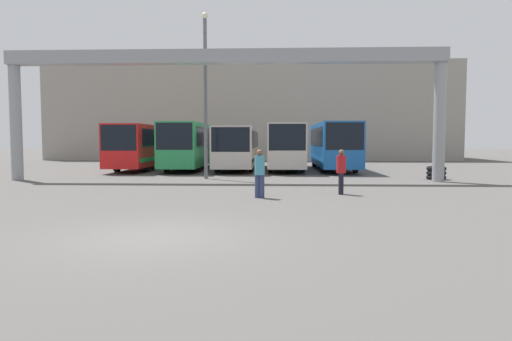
{
  "coord_description": "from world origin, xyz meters",
  "views": [
    {
      "loc": [
        2.75,
        -9.96,
        2.17
      ],
      "look_at": [
        1.56,
        17.68,
        0.3
      ],
      "focal_mm": 32.0,
      "sensor_mm": 36.0,
      "label": 1
    }
  ],
  "objects_px": {
    "bus_slot_1": "(191,143)",
    "bus_slot_0": "(146,144)",
    "bus_slot_2": "(238,145)",
    "pedestrian_near_center": "(260,172)",
    "bus_slot_4": "(333,143)",
    "bus_slot_3": "(285,144)",
    "lamp_post": "(205,90)",
    "tire_stack": "(436,173)",
    "pedestrian_mid_right": "(341,171)"
  },
  "relations": [
    {
      "from": "bus_slot_1",
      "to": "bus_slot_0",
      "type": "bearing_deg",
      "value": 174.45
    },
    {
      "from": "bus_slot_2",
      "to": "pedestrian_near_center",
      "type": "relative_size",
      "value": 6.06
    },
    {
      "from": "bus_slot_4",
      "to": "bus_slot_3",
      "type": "bearing_deg",
      "value": -173.58
    },
    {
      "from": "bus_slot_4",
      "to": "lamp_post",
      "type": "bearing_deg",
      "value": -134.92
    },
    {
      "from": "tire_stack",
      "to": "bus_slot_1",
      "type": "bearing_deg",
      "value": 151.84
    },
    {
      "from": "bus_slot_0",
      "to": "bus_slot_1",
      "type": "xyz_separation_m",
      "value": [
        3.45,
        -0.34,
        0.07
      ]
    },
    {
      "from": "bus_slot_4",
      "to": "pedestrian_mid_right",
      "type": "distance_m",
      "value": 15.19
    },
    {
      "from": "bus_slot_1",
      "to": "lamp_post",
      "type": "distance_m",
      "value": 8.91
    },
    {
      "from": "pedestrian_mid_right",
      "to": "lamp_post",
      "type": "bearing_deg",
      "value": -131.69
    },
    {
      "from": "bus_slot_1",
      "to": "pedestrian_mid_right",
      "type": "bearing_deg",
      "value": -59.72
    },
    {
      "from": "bus_slot_1",
      "to": "lamp_post",
      "type": "xyz_separation_m",
      "value": [
        2.32,
        -8.06,
        3.01
      ]
    },
    {
      "from": "bus_slot_2",
      "to": "bus_slot_3",
      "type": "height_order",
      "value": "bus_slot_3"
    },
    {
      "from": "bus_slot_3",
      "to": "lamp_post",
      "type": "distance_m",
      "value": 9.44
    },
    {
      "from": "bus_slot_1",
      "to": "bus_slot_4",
      "type": "distance_m",
      "value": 10.36
    },
    {
      "from": "pedestrian_mid_right",
      "to": "tire_stack",
      "type": "xyz_separation_m",
      "value": [
        6.18,
        7.06,
        -0.59
      ]
    },
    {
      "from": "tire_stack",
      "to": "lamp_post",
      "type": "distance_m",
      "value": 13.46
    },
    {
      "from": "bus_slot_1",
      "to": "pedestrian_near_center",
      "type": "distance_m",
      "value": 17.29
    },
    {
      "from": "pedestrian_near_center",
      "to": "tire_stack",
      "type": "height_order",
      "value": "pedestrian_near_center"
    },
    {
      "from": "bus_slot_0",
      "to": "pedestrian_mid_right",
      "type": "height_order",
      "value": "bus_slot_0"
    },
    {
      "from": "bus_slot_0",
      "to": "pedestrian_near_center",
      "type": "height_order",
      "value": "bus_slot_0"
    },
    {
      "from": "bus_slot_2",
      "to": "tire_stack",
      "type": "height_order",
      "value": "bus_slot_2"
    },
    {
      "from": "bus_slot_1",
      "to": "bus_slot_2",
      "type": "relative_size",
      "value": 1.03
    },
    {
      "from": "bus_slot_0",
      "to": "pedestrian_mid_right",
      "type": "distance_m",
      "value": 19.72
    },
    {
      "from": "bus_slot_2",
      "to": "pedestrian_mid_right",
      "type": "relative_size",
      "value": 6.15
    },
    {
      "from": "bus_slot_1",
      "to": "pedestrian_near_center",
      "type": "height_order",
      "value": "bus_slot_1"
    },
    {
      "from": "lamp_post",
      "to": "bus_slot_4",
      "type": "bearing_deg",
      "value": 45.08
    },
    {
      "from": "pedestrian_near_center",
      "to": "bus_slot_0",
      "type": "bearing_deg",
      "value": 135.0
    },
    {
      "from": "bus_slot_4",
      "to": "tire_stack",
      "type": "relative_size",
      "value": 10.83
    },
    {
      "from": "bus_slot_1",
      "to": "lamp_post",
      "type": "relative_size",
      "value": 1.24
    },
    {
      "from": "bus_slot_1",
      "to": "pedestrian_near_center",
      "type": "bearing_deg",
      "value": -71.05
    },
    {
      "from": "pedestrian_near_center",
      "to": "lamp_post",
      "type": "relative_size",
      "value": 0.2
    },
    {
      "from": "bus_slot_4",
      "to": "pedestrian_near_center",
      "type": "relative_size",
      "value": 6.22
    },
    {
      "from": "bus_slot_0",
      "to": "bus_slot_2",
      "type": "height_order",
      "value": "bus_slot_0"
    },
    {
      "from": "pedestrian_near_center",
      "to": "pedestrian_mid_right",
      "type": "bearing_deg",
      "value": 37.69
    },
    {
      "from": "pedestrian_mid_right",
      "to": "tire_stack",
      "type": "relative_size",
      "value": 1.72
    },
    {
      "from": "bus_slot_2",
      "to": "tire_stack",
      "type": "distance_m",
      "value": 14.03
    },
    {
      "from": "bus_slot_2",
      "to": "tire_stack",
      "type": "xyz_separation_m",
      "value": [
        11.53,
        -7.87,
        -1.39
      ]
    },
    {
      "from": "bus_slot_0",
      "to": "bus_slot_2",
      "type": "bearing_deg",
      "value": -4.04
    },
    {
      "from": "bus_slot_0",
      "to": "bus_slot_1",
      "type": "bearing_deg",
      "value": -5.55
    },
    {
      "from": "pedestrian_mid_right",
      "to": "pedestrian_near_center",
      "type": "distance_m",
      "value": 3.43
    },
    {
      "from": "pedestrian_mid_right",
      "to": "bus_slot_1",
      "type": "bearing_deg",
      "value": -144.13
    },
    {
      "from": "bus_slot_0",
      "to": "bus_slot_4",
      "type": "relative_size",
      "value": 1.06
    },
    {
      "from": "pedestrian_mid_right",
      "to": "bus_slot_4",
      "type": "bearing_deg",
      "value": 179.73
    },
    {
      "from": "bus_slot_2",
      "to": "bus_slot_3",
      "type": "distance_m",
      "value": 3.46
    },
    {
      "from": "bus_slot_0",
      "to": "bus_slot_3",
      "type": "height_order",
      "value": "bus_slot_3"
    },
    {
      "from": "bus_slot_0",
      "to": "tire_stack",
      "type": "distance_m",
      "value": 20.3
    },
    {
      "from": "bus_slot_2",
      "to": "bus_slot_4",
      "type": "bearing_deg",
      "value": 1.25
    },
    {
      "from": "bus_slot_0",
      "to": "lamp_post",
      "type": "relative_size",
      "value": 1.31
    },
    {
      "from": "bus_slot_4",
      "to": "pedestrian_mid_right",
      "type": "relative_size",
      "value": 6.32
    },
    {
      "from": "lamp_post",
      "to": "pedestrian_near_center",
      "type": "bearing_deg",
      "value": -68.32
    }
  ]
}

